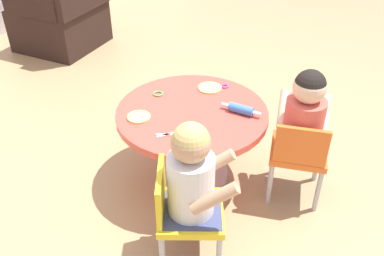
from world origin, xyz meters
TOP-DOWN VIEW (x-y plane):
  - ground_plane at (0.00, 0.00)m, footprint 10.00×10.00m
  - craft_table at (0.00, 0.00)m, footprint 0.85×0.85m
  - child_chair_left at (-0.51, -0.33)m, footprint 0.42×0.42m
  - seated_child_left at (-0.49, -0.36)m, footprint 0.42×0.44m
  - child_chair_right at (0.21, -0.57)m, footprint 0.39×0.39m
  - seated_child_right at (0.24, -0.55)m, footprint 0.42×0.38m
  - armchair_dark at (0.84, 2.15)m, footprint 0.83×0.84m
  - rolling_pin at (0.14, -0.23)m, footprint 0.07×0.23m
  - craft_scissors at (-0.24, -0.06)m, footprint 0.13×0.13m
  - playdough_blob_0 at (-0.23, 0.19)m, footprint 0.13×0.13m
  - playdough_blob_1 at (0.26, 0.06)m, footprint 0.14×0.14m
  - cookie_cutter_0 at (0.02, 0.27)m, footprint 0.06×0.06m
  - cookie_cutter_1 at (-0.20, -0.21)m, footprint 0.05×0.05m
  - cookie_cutter_2 at (0.34, 0.00)m, footprint 0.05×0.05m

SIDE VIEW (x-z plane):
  - ground_plane at x=0.00m, z-range 0.00..0.00m
  - child_chair_left at x=-0.51m, z-range 0.04..0.57m
  - child_chair_right at x=0.21m, z-range 0.04..0.57m
  - armchair_dark at x=0.84m, z-range -0.12..0.73m
  - craft_table at x=0.00m, z-range 0.12..0.59m
  - craft_scissors at x=-0.24m, z-range 0.47..0.48m
  - cookie_cutter_0 at x=0.02m, z-range 0.47..0.48m
  - cookie_cutter_1 at x=-0.20m, z-range 0.47..0.48m
  - cookie_cutter_2 at x=0.34m, z-range 0.47..0.48m
  - playdough_blob_1 at x=0.26m, z-range 0.47..0.48m
  - playdough_blob_0 at x=-0.23m, z-range 0.47..0.48m
  - rolling_pin at x=0.14m, z-range 0.47..0.52m
  - seated_child_left at x=-0.49m, z-range 0.28..0.79m
  - seated_child_right at x=0.24m, z-range 0.28..0.79m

